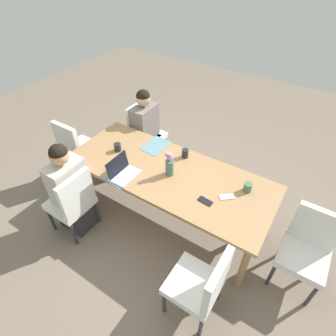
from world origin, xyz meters
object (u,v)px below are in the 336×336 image
object	(u,v)px
chair_head_left_right_mid	(76,146)
phone_black	(205,201)
person_far_left_mid	(145,132)
flower_vase	(169,164)
coffee_mug_near_left	(118,147)
person_near_left_near	(72,193)
laptop_near_left_near	(123,172)
chair_far_left_mid	(144,131)
chair_near_right_near	(202,284)
coffee_mug_near_right	(185,153)
phone_silver	(227,197)
chair_head_right_left_far	(308,247)
dining_table	(168,176)
chair_near_left_near	(73,200)
coffee_mug_centre_left	(248,187)

from	to	relation	value
chair_head_left_right_mid	phone_black	world-z (taller)	chair_head_left_right_mid
person_far_left_mid	chair_head_left_right_mid	distance (m)	1.00
flower_vase	coffee_mug_near_left	size ratio (longest dim) A/B	3.00
person_near_left_near	laptop_near_left_near	bearing A→B (deg)	40.07
coffee_mug_near_left	chair_far_left_mid	bearing A→B (deg)	105.39
chair_near_right_near	flower_vase	world-z (taller)	flower_vase
coffee_mug_near_right	phone_silver	xyz separation A→B (m)	(0.68, -0.34, -0.05)
chair_head_left_right_mid	coffee_mug_near_left	world-z (taller)	chair_head_left_right_mid
chair_head_right_left_far	laptop_near_left_near	world-z (taller)	laptop_near_left_near
phone_black	dining_table	bearing A→B (deg)	-11.89
coffee_mug_near_right	chair_head_left_right_mid	bearing A→B (deg)	-166.64
person_near_left_near	chair_far_left_mid	size ratio (longest dim) A/B	1.33
chair_near_left_near	coffee_mug_near_right	bearing A→B (deg)	54.14
chair_head_right_left_far	coffee_mug_near_left	size ratio (longest dim) A/B	9.00
person_near_left_near	chair_head_left_right_mid	size ratio (longest dim) A/B	1.33
coffee_mug_centre_left	chair_head_left_right_mid	bearing A→B (deg)	-174.45
person_far_left_mid	chair_near_right_near	size ratio (longest dim) A/B	1.33
dining_table	phone_black	world-z (taller)	phone_black
chair_near_right_near	phone_silver	bearing A→B (deg)	101.72
person_far_left_mid	coffee_mug_near_right	bearing A→B (deg)	-24.27
chair_near_left_near	person_far_left_mid	bearing A→B (deg)	94.12
dining_table	chair_head_right_left_far	xyz separation A→B (m)	(1.56, 0.04, -0.16)
chair_near_left_near	chair_head_right_left_far	world-z (taller)	same
chair_head_left_right_mid	coffee_mug_centre_left	distance (m)	2.39
chair_near_left_near	phone_silver	xyz separation A→B (m)	(1.48, 0.76, 0.23)
laptop_near_left_near	coffee_mug_centre_left	bearing A→B (deg)	22.75
chair_head_left_right_mid	laptop_near_left_near	distance (m)	1.20
person_far_left_mid	coffee_mug_near_left	distance (m)	0.80
chair_near_left_near	flower_vase	xyz separation A→B (m)	(0.80, 0.74, 0.38)
chair_head_right_left_far	phone_black	bearing A→B (deg)	-168.02
person_far_left_mid	phone_black	world-z (taller)	person_far_left_mid
chair_near_right_near	coffee_mug_near_left	world-z (taller)	chair_near_right_near
phone_silver	chair_head_right_left_far	bearing A→B (deg)	-37.44
person_near_left_near	phone_black	world-z (taller)	person_near_left_near
dining_table	phone_silver	world-z (taller)	phone_silver
coffee_mug_near_right	chair_far_left_mid	bearing A→B (deg)	154.46
dining_table	chair_near_right_near	distance (m)	1.23
chair_far_left_mid	person_far_left_mid	world-z (taller)	person_far_left_mid
chair_far_left_mid	coffee_mug_near_left	size ratio (longest dim) A/B	9.00
person_far_left_mid	dining_table	bearing A→B (deg)	-40.07
flower_vase	phone_black	distance (m)	0.56
person_near_left_near	person_far_left_mid	distance (m)	1.45
dining_table	chair_far_left_mid	xyz separation A→B (m)	(-0.95, 0.80, -0.16)
chair_head_left_right_mid	coffee_mug_near_right	size ratio (longest dim) A/B	8.32
chair_head_right_left_far	chair_near_right_near	world-z (taller)	same
chair_near_right_near	coffee_mug_near_right	distance (m)	1.47
flower_vase	coffee_mug_near_right	xyz separation A→B (m)	(-0.01, 0.35, -0.09)
chair_far_left_mid	coffee_mug_near_left	bearing A→B (deg)	-74.61
phone_black	chair_near_right_near	bearing A→B (deg)	122.11
person_near_left_near	phone_silver	size ratio (longest dim) A/B	7.97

